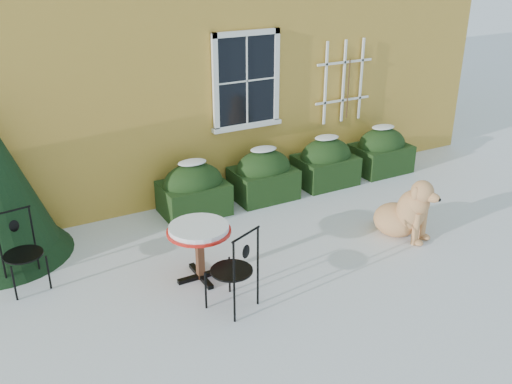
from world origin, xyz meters
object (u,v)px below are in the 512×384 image
patio_chair_far (22,251)px  patio_chair_near (235,269)px  dog (406,212)px  bistro_table (199,235)px

patio_chair_far → patio_chair_near: bearing=-47.4°
patio_chair_near → dog: (3.06, 0.41, -0.14)m
patio_chair_far → bistro_table: bearing=-32.6°
dog → bistro_table: bearing=153.0°
bistro_table → patio_chair_far: bearing=155.7°
bistro_table → dog: size_ratio=0.76×
patio_chair_near → bistro_table: bearing=-107.1°
bistro_table → patio_chair_far: (-2.03, 0.92, -0.13)m
patio_chair_near → patio_chair_far: 2.75m
patio_chair_near → dog: patio_chair_near is taller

